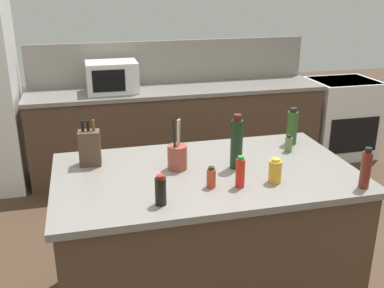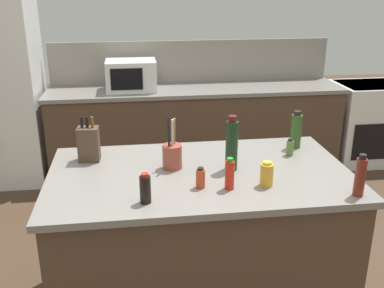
{
  "view_description": "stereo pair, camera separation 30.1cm",
  "coord_description": "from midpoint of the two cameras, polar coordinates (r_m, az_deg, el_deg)",
  "views": [
    {
      "loc": [
        -0.68,
        -2.4,
        2.03
      ],
      "look_at": [
        0.0,
        0.35,
        0.99
      ],
      "focal_mm": 42.0,
      "sensor_mm": 36.0,
      "label": 1
    },
    {
      "loc": [
        -0.39,
        -2.45,
        2.03
      ],
      "look_at": [
        0.0,
        0.35,
        0.99
      ],
      "focal_mm": 42.0,
      "sensor_mm": 36.0,
      "label": 2
    }
  ],
  "objects": [
    {
      "name": "back_counter_run",
      "position": [
        4.95,
        2.25,
        1.84
      ],
      "size": [
        3.16,
        0.66,
        0.94
      ],
      "color": "#4C3828",
      "rests_on": "ground_plane"
    },
    {
      "name": "wall_backsplash",
      "position": [
        5.08,
        1.74,
        10.45
      ],
      "size": [
        3.12,
        0.03,
        0.46
      ],
      "primitive_type": "cube",
      "color": "gray",
      "rests_on": "back_counter_run"
    },
    {
      "name": "kitchen_island",
      "position": [
        2.93,
        3.96,
        -11.98
      ],
      "size": [
        1.82,
        1.05,
        0.94
      ],
      "color": "#4C3828",
      "rests_on": "ground_plane"
    },
    {
      "name": "range_oven",
      "position": [
        5.64,
        22.67,
        2.53
      ],
      "size": [
        0.76,
        0.65,
        0.92
      ],
      "color": "white",
      "rests_on": "ground_plane"
    },
    {
      "name": "microwave",
      "position": [
        4.72,
        -5.92,
        8.66
      ],
      "size": [
        0.51,
        0.39,
        0.31
      ],
      "color": "white",
      "rests_on": "back_counter_run"
    },
    {
      "name": "knife_block",
      "position": [
        2.88,
        -10.1,
        -0.01
      ],
      "size": [
        0.14,
        0.11,
        0.29
      ],
      "rotation": [
        0.0,
        0.0,
        -0.08
      ],
      "color": "#4C3828",
      "rests_on": "kitchen_island"
    },
    {
      "name": "utensil_crock",
      "position": [
        2.73,
        0.62,
        -1.53
      ],
      "size": [
        0.12,
        0.12,
        0.32
      ],
      "color": "brown",
      "rests_on": "kitchen_island"
    },
    {
      "name": "wine_bottle",
      "position": [
        2.71,
        8.25,
        -0.15
      ],
      "size": [
        0.07,
        0.07,
        0.34
      ],
      "color": "black",
      "rests_on": "kitchen_island"
    },
    {
      "name": "spice_jar_oregano",
      "position": [
        3.04,
        15.13,
        -0.5
      ],
      "size": [
        0.05,
        0.05,
        0.12
      ],
      "color": "#567038",
      "rests_on": "kitchen_island"
    },
    {
      "name": "honey_jar",
      "position": [
        2.57,
        12.81,
        -3.87
      ],
      "size": [
        0.07,
        0.07,
        0.14
      ],
      "color": "gold",
      "rests_on": "kitchen_island"
    },
    {
      "name": "olive_oil_bottle",
      "position": [
        3.17,
        15.75,
        1.62
      ],
      "size": [
        0.07,
        0.07,
        0.26
      ],
      "color": "#2D4C1E",
      "rests_on": "kitchen_island"
    },
    {
      "name": "soy_sauce_bottle",
      "position": [
        2.32,
        -2.25,
        -5.8
      ],
      "size": [
        0.06,
        0.06,
        0.16
      ],
      "color": "black",
      "rests_on": "kitchen_island"
    },
    {
      "name": "spice_jar_paprika",
      "position": [
        2.49,
        4.56,
        -4.44
      ],
      "size": [
        0.05,
        0.05,
        0.12
      ],
      "color": "#B73D1E",
      "rests_on": "kitchen_island"
    },
    {
      "name": "hot_sauce_bottle",
      "position": [
        2.48,
        8.29,
        -3.92
      ],
      "size": [
        0.05,
        0.05,
        0.18
      ],
      "color": "red",
      "rests_on": "kitchen_island"
    },
    {
      "name": "vinegar_bottle",
      "position": [
        2.59,
        23.76,
        -3.86
      ],
      "size": [
        0.06,
        0.06,
        0.24
      ],
      "color": "maroon",
      "rests_on": "kitchen_island"
    }
  ]
}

